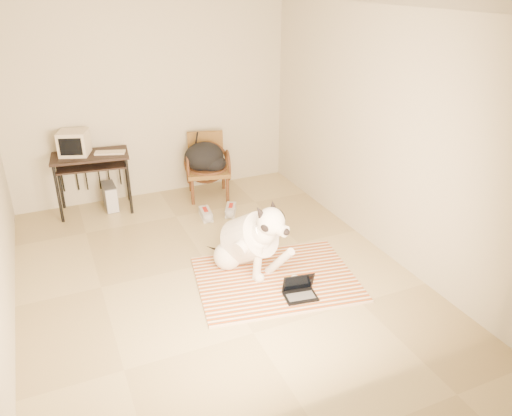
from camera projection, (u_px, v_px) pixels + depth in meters
floor at (207, 264)px, 5.66m from camera, size 4.50×4.50×0.00m
ceiling at (195, 8)px, 4.51m from camera, size 4.50×4.50×0.00m
wall_back at (151, 103)px, 6.94m from camera, size 4.50×0.00×4.50m
wall_front at (310, 254)px, 3.22m from camera, size 4.50×0.00×4.50m
wall_right at (365, 128)px, 5.81m from camera, size 0.00×4.50×4.50m
rug at (276, 279)px, 5.37m from camera, size 1.86×1.54×0.02m
dog at (250, 240)px, 5.40m from camera, size 0.75×1.14×0.93m
laptop at (300, 291)px, 5.05m from camera, size 0.36×0.28×0.23m
computer_desk at (91, 163)px, 6.62m from camera, size 1.04×0.66×0.82m
crt_monitor at (74, 143)px, 6.51m from camera, size 0.45×0.44×0.32m
desk_keyboard at (110, 153)px, 6.61m from camera, size 0.41×0.26×0.03m
pc_tower at (110, 197)px, 6.92m from camera, size 0.16×0.38×0.35m
rattan_chair at (207, 166)px, 7.22m from camera, size 0.72×0.70×0.91m
backpack at (206, 158)px, 7.08m from camera, size 0.57×0.48×0.42m
sneaker_left at (206, 214)px, 6.70m from camera, size 0.17×0.34×0.12m
sneaker_right at (231, 210)px, 6.82m from camera, size 0.26×0.35×0.11m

